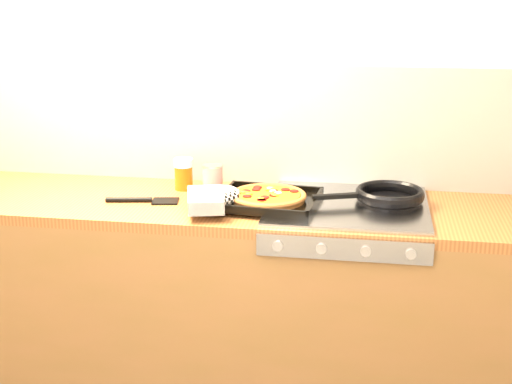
% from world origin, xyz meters
% --- Properties ---
extents(room_shell, '(3.20, 3.20, 3.20)m').
position_xyz_m(room_shell, '(0.00, 1.39, 1.15)').
color(room_shell, white).
rests_on(room_shell, ground).
extents(counter_run, '(3.20, 0.62, 0.90)m').
position_xyz_m(counter_run, '(0.00, 1.10, 0.45)').
color(counter_run, brown).
rests_on(counter_run, ground).
extents(stovetop, '(0.60, 0.56, 0.02)m').
position_xyz_m(stovetop, '(0.45, 1.10, 0.91)').
color(stovetop, '#99999E').
rests_on(stovetop, counter_run).
extents(pizza_on_tray, '(0.51, 0.42, 0.06)m').
position_xyz_m(pizza_on_tray, '(0.09, 1.03, 0.94)').
color(pizza_on_tray, black).
rests_on(pizza_on_tray, stovetop).
extents(frying_pan, '(0.46, 0.33, 0.04)m').
position_xyz_m(frying_pan, '(0.60, 1.15, 0.94)').
color(frying_pan, black).
rests_on(frying_pan, stovetop).
extents(tomato_can, '(0.09, 0.09, 0.12)m').
position_xyz_m(tomato_can, '(-0.10, 1.20, 0.96)').
color(tomato_can, maroon).
rests_on(tomato_can, counter_run).
extents(juice_glass, '(0.09, 0.09, 0.13)m').
position_xyz_m(juice_glass, '(-0.23, 1.23, 0.97)').
color(juice_glass, '#E74C0D').
rests_on(juice_glass, counter_run).
extents(wooden_spoon, '(0.29, 0.10, 0.02)m').
position_xyz_m(wooden_spoon, '(0.12, 1.28, 0.91)').
color(wooden_spoon, tan).
rests_on(wooden_spoon, counter_run).
extents(black_spatula, '(0.29, 0.10, 0.02)m').
position_xyz_m(black_spatula, '(-0.33, 1.04, 0.91)').
color(black_spatula, black).
rests_on(black_spatula, counter_run).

